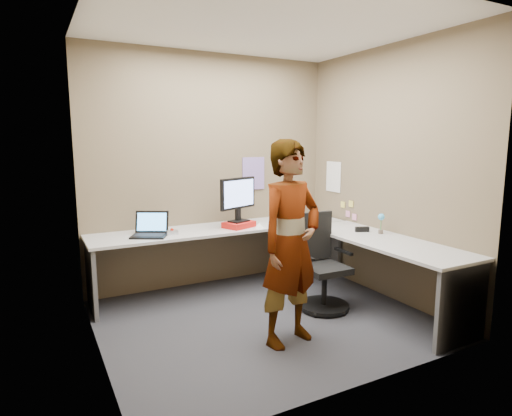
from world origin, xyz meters
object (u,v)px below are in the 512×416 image
monitor (238,196)px  person (291,243)px  desk (283,246)px  office_chair (321,271)px

monitor → person: (-0.18, -1.39, -0.23)m
desk → office_chair: (0.22, -0.39, -0.20)m
monitor → person: 1.42m
desk → monitor: (-0.28, 0.51, 0.50)m
monitor → person: person is taller
monitor → office_chair: (0.51, -0.91, -0.70)m
desk → monitor: 0.77m
monitor → office_chair: size_ratio=0.52×
desk → person: size_ratio=1.73×
monitor → office_chair: 1.25m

